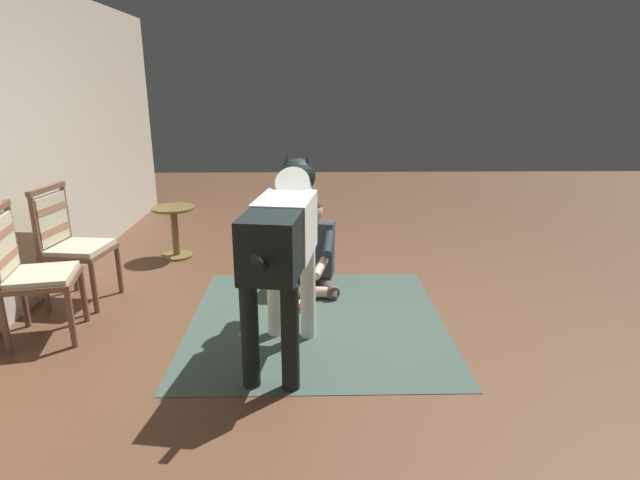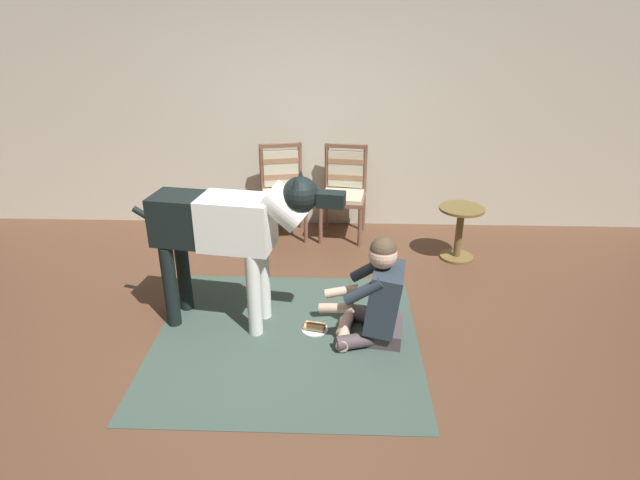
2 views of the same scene
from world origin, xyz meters
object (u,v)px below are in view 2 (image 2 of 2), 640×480
person_sitting_on_floor (377,298)px  round_side_table (460,228)px  large_dog (229,227)px  dining_chair_left_of_pair (282,187)px  hot_dog_on_plate (315,327)px  dining_chair_right_of_pair (344,187)px

person_sitting_on_floor → round_side_table: (0.90, 1.41, -0.02)m
large_dog → person_sitting_on_floor: bearing=-8.8°
dining_chair_left_of_pair → large_dog: bearing=-96.4°
dining_chair_left_of_pair → hot_dog_on_plate: dining_chair_left_of_pair is taller
dining_chair_right_of_pair → large_dog: (-0.87, -1.81, 0.28)m
dining_chair_left_of_pair → hot_dog_on_plate: bearing=-77.2°
person_sitting_on_floor → large_dog: size_ratio=0.52×
dining_chair_left_of_pair → dining_chair_right_of_pair: same height
dining_chair_right_of_pair → person_sitting_on_floor: size_ratio=1.17×
large_dog → hot_dog_on_plate: large_dog is taller
hot_dog_on_plate → dining_chair_left_of_pair: bearing=102.8°
person_sitting_on_floor → round_side_table: person_sitting_on_floor is taller
dining_chair_left_of_pair → large_dog: 1.84m
dining_chair_left_of_pair → hot_dog_on_plate: size_ratio=4.69×
round_side_table → hot_dog_on_plate: bearing=-135.5°
dining_chair_right_of_pair → hot_dog_on_plate: (-0.23, -1.91, -0.52)m
dining_chair_right_of_pair → person_sitting_on_floor: dining_chair_right_of_pair is taller
round_side_table → large_dog: bearing=-148.2°
person_sitting_on_floor → round_side_table: bearing=57.6°
person_sitting_on_floor → dining_chair_right_of_pair: bearing=96.8°
hot_dog_on_plate → dining_chair_right_of_pair: bearing=83.1°
hot_dog_on_plate → large_dog: bearing=171.2°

